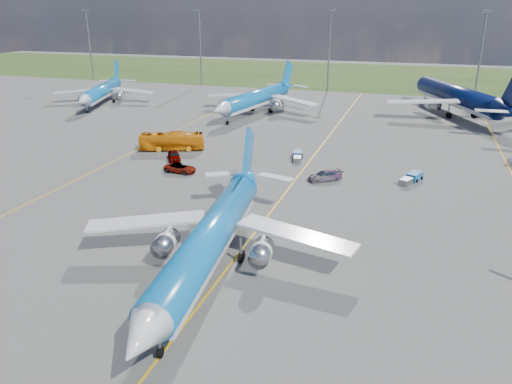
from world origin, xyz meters
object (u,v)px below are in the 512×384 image
(baggage_tug_w, at_px, (412,178))
(service_car_c, at_px, (325,176))
(main_airliner, at_px, (211,271))
(apron_bus, at_px, (172,141))
(service_car_a, at_px, (174,156))
(service_car_b, at_px, (180,168))
(bg_jet_n, at_px, (454,115))
(baggage_tug_c, at_px, (298,156))
(bg_jet_nw, at_px, (103,104))
(bg_jet_nnw, at_px, (256,114))

(baggage_tug_w, bearing_deg, service_car_c, -141.90)
(main_airliner, bearing_deg, apron_bus, 115.44)
(apron_bus, distance_m, service_car_a, 6.29)
(apron_bus, distance_m, service_car_b, 12.91)
(bg_jet_n, bearing_deg, service_car_b, 30.58)
(apron_bus, xyz_separation_m, service_car_b, (6.88, -10.89, -0.87))
(main_airliner, distance_m, baggage_tug_c, 38.37)
(bg_jet_nw, distance_m, main_airliner, 92.62)
(apron_bus, height_order, service_car_b, apron_bus)
(bg_jet_nw, height_order, bg_jet_nnw, bg_jet_nnw)
(bg_jet_nnw, height_order, bg_jet_n, bg_jet_n)
(service_car_b, bearing_deg, service_car_a, 39.41)
(bg_jet_nw, xyz_separation_m, baggage_tug_c, (58.78, -32.51, 0.51))
(bg_jet_nnw, distance_m, service_car_c, 48.56)
(service_car_c, height_order, baggage_tug_c, service_car_c)
(bg_jet_n, relative_size, service_car_b, 9.84)
(bg_jet_nw, relative_size, bg_jet_n, 0.75)
(bg_jet_n, distance_m, main_airliner, 87.74)
(bg_jet_nw, relative_size, service_car_a, 8.07)
(service_car_a, bearing_deg, service_car_b, -87.60)
(bg_jet_nnw, distance_m, baggage_tug_w, 52.92)
(apron_bus, bearing_deg, baggage_tug_w, -117.92)
(bg_jet_nw, distance_m, bg_jet_n, 85.82)
(bg_jet_nnw, xyz_separation_m, bg_jet_n, (43.71, 12.62, 0.00))
(bg_jet_n, xyz_separation_m, main_airliner, (-25.18, -84.05, 0.00))
(main_airliner, xyz_separation_m, apron_bus, (-22.80, 37.03, 1.55))
(bg_jet_nnw, height_order, service_car_b, bg_jet_nnw)
(bg_jet_n, relative_size, baggage_tug_w, 9.26)
(main_airliner, distance_m, service_car_a, 37.25)
(bg_jet_nnw, xyz_separation_m, service_car_c, (23.89, -42.27, 0.72))
(main_airliner, relative_size, service_car_c, 7.59)
(service_car_c, xyz_separation_m, baggage_tug_c, (-6.20, 9.20, -0.21))
(bg_jet_n, xyz_separation_m, service_car_a, (-44.87, -52.43, 0.76))
(main_airliner, xyz_separation_m, service_car_c, (5.35, 29.15, 0.72))
(service_car_b, relative_size, baggage_tug_w, 0.94)
(apron_bus, bearing_deg, service_car_b, -168.96)
(main_airliner, distance_m, service_car_c, 29.65)
(main_airliner, distance_m, apron_bus, 43.51)
(service_car_a, bearing_deg, baggage_tug_w, -31.01)
(bg_jet_n, bearing_deg, service_car_a, 25.39)
(bg_jet_n, xyz_separation_m, baggage_tug_c, (-26.02, -45.69, 0.51))
(apron_bus, xyz_separation_m, service_car_a, (3.11, -5.41, -0.79))
(bg_jet_nnw, bearing_deg, service_car_b, -76.90)
(service_car_a, height_order, service_car_b, service_car_a)
(apron_bus, relative_size, service_car_a, 2.50)
(service_car_a, bearing_deg, apron_bus, 87.71)
(main_airliner, xyz_separation_m, baggage_tug_c, (-0.85, 38.35, 0.51))
(bg_jet_nw, distance_m, service_car_b, 62.54)
(bg_jet_nw, distance_m, apron_bus, 50.04)
(apron_bus, bearing_deg, bg_jet_nw, 26.20)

